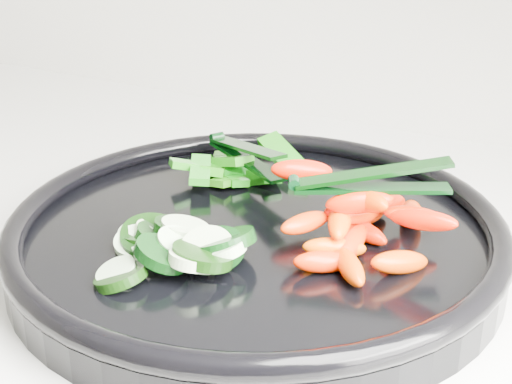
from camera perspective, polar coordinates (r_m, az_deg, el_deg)
The scene contains 6 objects.
veggie_tray at distance 0.54m, azimuth -0.00°, elevation -3.35°, with size 0.43×0.43×0.04m.
cucumber_pile at distance 0.51m, azimuth -6.83°, elevation -4.10°, with size 0.13×0.12×0.04m.
carrot_pile at distance 0.52m, azimuth 8.27°, elevation -2.32°, with size 0.16×0.15×0.06m.
pepper_pile at distance 0.63m, azimuth -1.64°, elevation 1.98°, with size 0.11×0.13×0.04m.
tong_carrot at distance 0.50m, azimuth 8.88°, elevation 0.89°, with size 0.11×0.07×0.02m.
tong_pepper at distance 0.62m, azimuth -0.97°, elevation 3.18°, with size 0.11×0.07×0.02m.
Camera 1 is at (0.58, 1.23, 1.20)m, focal length 50.00 mm.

